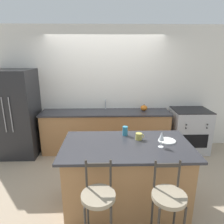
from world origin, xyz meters
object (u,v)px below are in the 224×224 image
object	(u,v)px
dinner_plate	(167,141)
wine_glass	(162,136)
refrigerator	(17,114)
coffee_mug	(139,136)
tumbler_cup	(125,131)
pumpkin_decoration	(144,108)
bar_stool_far	(168,207)
oven_range	(189,130)
bar_stool_near	(99,206)

from	to	relation	value
dinner_plate	wine_glass	bearing A→B (deg)	-127.49
wine_glass	refrigerator	bearing A→B (deg)	146.73
coffee_mug	dinner_plate	bearing A→B (deg)	-9.95
tumbler_cup	pumpkin_decoration	world-z (taller)	tumbler_cup
refrigerator	bar_stool_far	size ratio (longest dim) A/B	1.67
dinner_plate	wine_glass	xyz separation A→B (m)	(-0.13, -0.17, 0.14)
oven_range	tumbler_cup	distance (m)	2.14
bar_stool_near	pumpkin_decoration	world-z (taller)	bar_stool_near
bar_stool_near	wine_glass	bearing A→B (deg)	39.87
refrigerator	tumbler_cup	size ratio (longest dim) A/B	13.20
refrigerator	dinner_plate	world-z (taller)	refrigerator
tumbler_cup	bar_stool_far	bearing A→B (deg)	-72.11
dinner_plate	coffee_mug	distance (m)	0.39
oven_range	dinner_plate	distance (m)	1.93
wine_glass	tumbler_cup	size ratio (longest dim) A/B	1.53
wine_glass	pumpkin_decoration	xyz separation A→B (m)	(0.11, 1.87, -0.13)
pumpkin_decoration	tumbler_cup	bearing A→B (deg)	-110.42
dinner_plate	tumbler_cup	xyz separation A→B (m)	(-0.56, 0.23, 0.06)
wine_glass	tumbler_cup	world-z (taller)	wine_glass
bar_stool_far	pumpkin_decoration	world-z (taller)	bar_stool_far
bar_stool_near	bar_stool_far	bearing A→B (deg)	-2.00
bar_stool_near	tumbler_cup	bearing A→B (deg)	71.27
pumpkin_decoration	oven_range	bearing A→B (deg)	-6.28
bar_stool_near	tumbler_cup	xyz separation A→B (m)	(0.36, 1.06, 0.40)
oven_range	pumpkin_decoration	xyz separation A→B (m)	(-1.01, 0.11, 0.49)
dinner_plate	tumbler_cup	size ratio (longest dim) A/B	1.75
oven_range	bar_stool_far	distance (m)	2.73
refrigerator	tumbler_cup	xyz separation A→B (m)	(2.16, -1.30, 0.11)
refrigerator	bar_stool_near	xyz separation A→B (m)	(1.80, -2.36, -0.29)
refrigerator	bar_stool_far	distance (m)	3.47
oven_range	coffee_mug	size ratio (longest dim) A/B	7.79
refrigerator	tumbler_cup	distance (m)	2.52
oven_range	dinner_plate	bearing A→B (deg)	-122.16
oven_range	tumbler_cup	world-z (taller)	tumbler_cup
wine_glass	pumpkin_decoration	size ratio (longest dim) A/B	1.41
bar_stool_near	coffee_mug	distance (m)	1.12
refrigerator	bar_stool_near	world-z (taller)	refrigerator
bar_stool_far	wine_glass	size ratio (longest dim) A/B	5.16
wine_glass	tumbler_cup	bearing A→B (deg)	137.47
refrigerator	coffee_mug	distance (m)	2.76
refrigerator	oven_range	xyz separation A→B (m)	(3.72, 0.06, -0.43)
bar_stool_far	pumpkin_decoration	xyz separation A→B (m)	(0.20, 2.55, 0.35)
bar_stool_far	dinner_plate	xyz separation A→B (m)	(0.21, 0.86, 0.34)
bar_stool_near	dinner_plate	bearing A→B (deg)	42.05
wine_glass	tumbler_cup	xyz separation A→B (m)	(-0.43, 0.40, -0.08)
tumbler_cup	pumpkin_decoration	distance (m)	1.57
coffee_mug	pumpkin_decoration	xyz separation A→B (m)	(0.37, 1.63, -0.03)
dinner_plate	pumpkin_decoration	bearing A→B (deg)	90.58
bar_stool_far	coffee_mug	xyz separation A→B (m)	(-0.17, 0.92, 0.38)
wine_glass	pumpkin_decoration	bearing A→B (deg)	86.51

